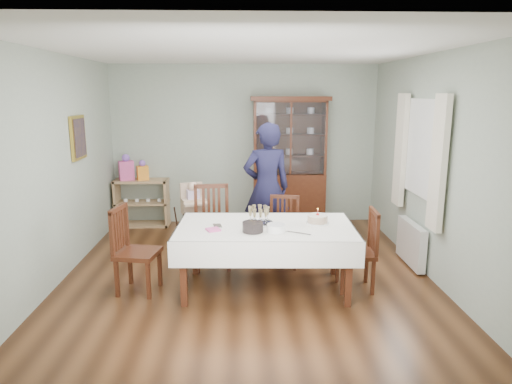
{
  "coord_description": "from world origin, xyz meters",
  "views": [
    {
      "loc": [
        -0.08,
        -5.33,
        2.23
      ],
      "look_at": [
        0.12,
        0.2,
        1.02
      ],
      "focal_mm": 32.0,
      "sensor_mm": 36.0,
      "label": 1
    }
  ],
  "objects_px": {
    "birthday_cake": "(318,219)",
    "gift_bag_pink": "(126,169)",
    "woman": "(267,188)",
    "sideboard": "(142,203)",
    "chair_far_right": "(283,245)",
    "champagne_tray": "(259,218)",
    "china_cabinet": "(289,160)",
    "chair_end_left": "(137,267)",
    "high_chair": "(194,222)",
    "chair_end_right": "(357,266)",
    "chair_far_left": "(213,243)",
    "gift_bag_orange": "(143,171)",
    "dining_table": "(265,257)"
  },
  "relations": [
    {
      "from": "birthday_cake",
      "to": "gift_bag_pink",
      "type": "relative_size",
      "value": 0.61
    },
    {
      "from": "woman",
      "to": "sideboard",
      "type": "bearing_deg",
      "value": -43.49
    },
    {
      "from": "chair_far_right",
      "to": "champagne_tray",
      "type": "height_order",
      "value": "champagne_tray"
    },
    {
      "from": "china_cabinet",
      "to": "gift_bag_pink",
      "type": "xyz_separation_m",
      "value": [
        -2.73,
        0.0,
        -0.13
      ]
    },
    {
      "from": "chair_end_left",
      "to": "high_chair",
      "type": "xyz_separation_m",
      "value": [
        0.51,
        1.48,
        0.09
      ]
    },
    {
      "from": "chair_far_right",
      "to": "woman",
      "type": "height_order",
      "value": "woman"
    },
    {
      "from": "chair_end_right",
      "to": "chair_end_left",
      "type": "bearing_deg",
      "value": -87.33
    },
    {
      "from": "chair_far_right",
      "to": "chair_end_right",
      "type": "relative_size",
      "value": 0.96
    },
    {
      "from": "chair_end_left",
      "to": "champagne_tray",
      "type": "xyz_separation_m",
      "value": [
        1.39,
        0.09,
        0.53
      ]
    },
    {
      "from": "chair_far_left",
      "to": "gift_bag_orange",
      "type": "xyz_separation_m",
      "value": [
        -1.27,
        1.9,
        0.64
      ]
    },
    {
      "from": "woman",
      "to": "high_chair",
      "type": "relative_size",
      "value": 1.86
    },
    {
      "from": "china_cabinet",
      "to": "chair_far_right",
      "type": "xyz_separation_m",
      "value": [
        -0.27,
        -1.88,
        -0.85
      ]
    },
    {
      "from": "sideboard",
      "to": "chair_far_right",
      "type": "relative_size",
      "value": 1.0
    },
    {
      "from": "gift_bag_orange",
      "to": "sideboard",
      "type": "bearing_deg",
      "value": 153.48
    },
    {
      "from": "dining_table",
      "to": "woman",
      "type": "distance_m",
      "value": 1.44
    },
    {
      "from": "chair_far_left",
      "to": "woman",
      "type": "relative_size",
      "value": 0.57
    },
    {
      "from": "champagne_tray",
      "to": "gift_bag_orange",
      "type": "relative_size",
      "value": 1.0
    },
    {
      "from": "chair_far_right",
      "to": "high_chair",
      "type": "bearing_deg",
      "value": 159.69
    },
    {
      "from": "woman",
      "to": "chair_end_left",
      "type": "bearing_deg",
      "value": 30.45
    },
    {
      "from": "chair_end_left",
      "to": "dining_table",
      "type": "bearing_deg",
      "value": -79.37
    },
    {
      "from": "dining_table",
      "to": "sideboard",
      "type": "height_order",
      "value": "sideboard"
    },
    {
      "from": "chair_far_left",
      "to": "chair_far_right",
      "type": "height_order",
      "value": "chair_far_left"
    },
    {
      "from": "high_chair",
      "to": "gift_bag_orange",
      "type": "height_order",
      "value": "gift_bag_orange"
    },
    {
      "from": "sideboard",
      "to": "birthday_cake",
      "type": "xyz_separation_m",
      "value": [
        2.56,
        -2.59,
        0.41
      ]
    },
    {
      "from": "chair_far_left",
      "to": "chair_end_right",
      "type": "xyz_separation_m",
      "value": [
        1.7,
        -0.77,
        -0.03
      ]
    },
    {
      "from": "sideboard",
      "to": "chair_end_left",
      "type": "height_order",
      "value": "chair_end_left"
    },
    {
      "from": "chair_far_left",
      "to": "gift_bag_orange",
      "type": "height_order",
      "value": "gift_bag_orange"
    },
    {
      "from": "dining_table",
      "to": "high_chair",
      "type": "height_order",
      "value": "high_chair"
    },
    {
      "from": "china_cabinet",
      "to": "sideboard",
      "type": "height_order",
      "value": "china_cabinet"
    },
    {
      "from": "chair_far_left",
      "to": "gift_bag_pink",
      "type": "relative_size",
      "value": 2.41
    },
    {
      "from": "chair_far_right",
      "to": "chair_end_left",
      "type": "distance_m",
      "value": 1.91
    },
    {
      "from": "birthday_cake",
      "to": "gift_bag_orange",
      "type": "relative_size",
      "value": 0.79
    },
    {
      "from": "dining_table",
      "to": "china_cabinet",
      "type": "relative_size",
      "value": 0.94
    },
    {
      "from": "china_cabinet",
      "to": "high_chair",
      "type": "distance_m",
      "value": 2.05
    },
    {
      "from": "woman",
      "to": "china_cabinet",
      "type": "bearing_deg",
      "value": -119.72
    },
    {
      "from": "chair_end_right",
      "to": "gift_bag_pink",
      "type": "xyz_separation_m",
      "value": [
        -3.24,
        2.67,
        0.71
      ]
    },
    {
      "from": "chair_far_left",
      "to": "dining_table",
      "type": "bearing_deg",
      "value": -53.97
    },
    {
      "from": "chair_far_right",
      "to": "champagne_tray",
      "type": "distance_m",
      "value": 0.95
    },
    {
      "from": "chair_end_right",
      "to": "birthday_cake",
      "type": "xyz_separation_m",
      "value": [
        -0.45,
        0.1,
        0.53
      ]
    },
    {
      "from": "high_chair",
      "to": "gift_bag_orange",
      "type": "relative_size",
      "value": 2.95
    },
    {
      "from": "woman",
      "to": "birthday_cake",
      "type": "height_order",
      "value": "woman"
    },
    {
      "from": "china_cabinet",
      "to": "chair_end_right",
      "type": "distance_m",
      "value": 2.85
    },
    {
      "from": "chair_far_left",
      "to": "high_chair",
      "type": "bearing_deg",
      "value": 107.86
    },
    {
      "from": "sideboard",
      "to": "gift_bag_orange",
      "type": "height_order",
      "value": "gift_bag_orange"
    },
    {
      "from": "chair_end_left",
      "to": "gift_bag_orange",
      "type": "relative_size",
      "value": 2.96
    },
    {
      "from": "sideboard",
      "to": "gift_bag_orange",
      "type": "distance_m",
      "value": 0.55
    },
    {
      "from": "chair_far_right",
      "to": "chair_end_right",
      "type": "height_order",
      "value": "chair_end_right"
    },
    {
      "from": "woman",
      "to": "champagne_tray",
      "type": "xyz_separation_m",
      "value": [
        -0.16,
        -1.25,
        -0.09
      ]
    },
    {
      "from": "chair_far_left",
      "to": "chair_end_left",
      "type": "relative_size",
      "value": 1.06
    },
    {
      "from": "chair_end_left",
      "to": "chair_far_left",
      "type": "bearing_deg",
      "value": -37.36
    }
  ]
}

